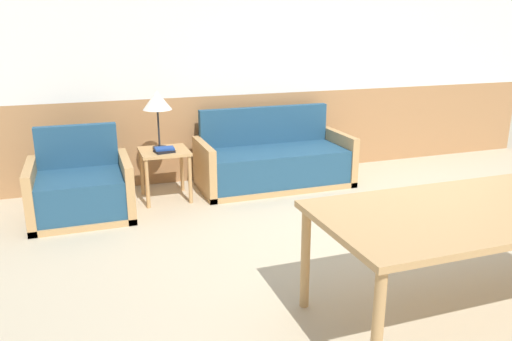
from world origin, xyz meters
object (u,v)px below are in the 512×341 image
at_px(couch, 274,163).
at_px(table_lamp, 157,102).
at_px(armchair, 81,191).
at_px(side_table, 165,159).
at_px(dining_table, 478,216).

xyz_separation_m(couch, table_lamp, (-1.28, 0.03, 0.76)).
bearing_deg(table_lamp, couch, -1.30).
distance_m(armchair, side_table, 0.90).
height_order(armchair, side_table, armchair).
bearing_deg(couch, side_table, -177.36).
distance_m(side_table, table_lamp, 0.60).
bearing_deg(table_lamp, armchair, -158.83).
xyz_separation_m(couch, side_table, (-1.25, -0.06, 0.17)).
relative_size(armchair, dining_table, 0.46).
xyz_separation_m(table_lamp, dining_table, (1.48, -2.92, -0.36)).
height_order(armchair, table_lamp, table_lamp).
bearing_deg(side_table, dining_table, -62.90).
bearing_deg(armchair, couch, -5.84).
xyz_separation_m(couch, armchair, (-2.10, -0.29, -0.01)).
bearing_deg(side_table, couch, 2.64).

